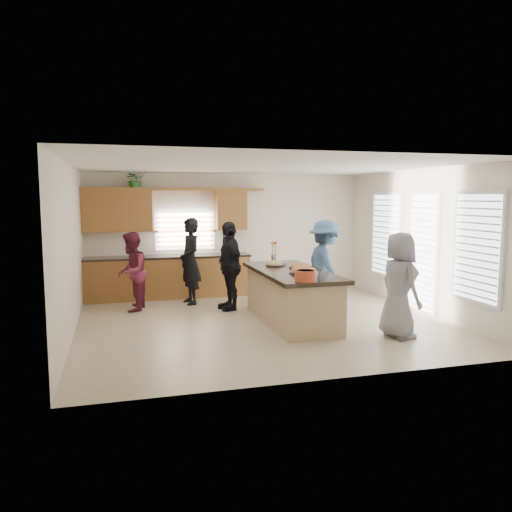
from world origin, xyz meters
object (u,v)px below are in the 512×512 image
object	(u,v)px
woman_left_mid	(132,272)
woman_right_back	(325,266)
woman_left_front	(229,266)
woman_right_front	(399,285)
woman_left_back	(190,261)
island	(291,297)
salad_bowl	(306,275)

from	to	relation	value
woman_left_mid	woman_right_back	world-z (taller)	woman_right_back
woman_left_front	woman_right_back	xyz separation A→B (m)	(1.77, -0.69, 0.02)
woman_right_front	woman_left_mid	bearing A→B (deg)	47.45
woman_right_back	woman_right_front	bearing A→B (deg)	-168.19
woman_left_back	woman_right_front	distance (m)	4.48
island	woman_left_back	size ratio (longest dim) A/B	1.48
woman_right_front	woman_right_back	bearing A→B (deg)	6.37
woman_left_front	woman_right_front	distance (m)	3.47
woman_left_back	woman_left_mid	size ratio (longest dim) A/B	1.16
island	woman_left_mid	bearing A→B (deg)	148.59
woman_left_back	woman_left_mid	world-z (taller)	woman_left_back
woman_right_front	woman_left_front	bearing A→B (deg)	33.65
woman_left_mid	woman_left_front	size ratio (longest dim) A/B	0.89
woman_right_back	woman_right_front	size ratio (longest dim) A/B	1.07
woman_right_front	salad_bowl	bearing A→B (deg)	75.74
woman_right_back	island	bearing A→B (deg)	123.61
island	salad_bowl	distance (m)	1.31
island	woman_left_mid	distance (m)	3.25
island	woman_left_front	size ratio (longest dim) A/B	1.52
woman_left_front	woman_right_front	size ratio (longest dim) A/B	1.04
woman_right_back	woman_right_front	distance (m)	2.04
woman_left_back	woman_right_back	bearing A→B (deg)	48.69
island	woman_right_front	size ratio (longest dim) A/B	1.59
woman_right_back	woman_left_back	bearing A→B (deg)	59.57
island	woman_left_mid	xyz separation A→B (m)	(-2.75, 1.69, 0.33)
woman_left_mid	woman_right_back	distance (m)	3.82
woman_left_front	island	bearing A→B (deg)	25.39
woman_left_front	woman_right_back	size ratio (longest dim) A/B	0.98
woman_left_mid	woman_right_back	size ratio (longest dim) A/B	0.87
salad_bowl	woman_left_front	bearing A→B (deg)	105.43
woman_left_back	woman_left_front	distance (m)	1.01
island	woman_left_back	bearing A→B (deg)	127.13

